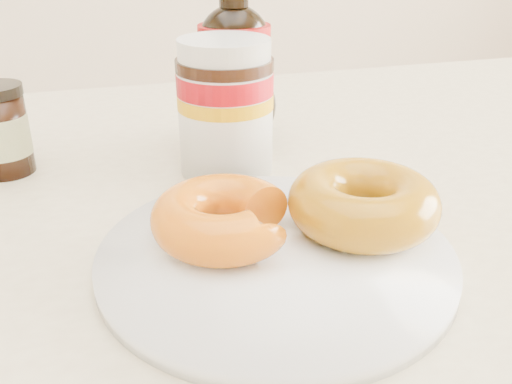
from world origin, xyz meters
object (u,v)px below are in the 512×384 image
object	(u,v)px
plate	(276,256)
nutella_jar	(225,102)
donut_whole	(363,202)
syrup_bottle	(235,65)
dark_jar	(0,131)
dining_table	(261,293)
donut_bitten	(223,217)

from	to	relation	value
plate	nutella_jar	distance (m)	0.19
donut_whole	syrup_bottle	size ratio (longest dim) A/B	0.66
plate	dark_jar	bearing A→B (deg)	130.80
plate	dining_table	bearing A→B (deg)	80.04
dining_table	donut_bitten	size ratio (longest dim) A/B	13.30
donut_bitten	nutella_jar	bearing A→B (deg)	64.23
plate	dark_jar	size ratio (longest dim) A/B	2.93
nutella_jar	dining_table	bearing A→B (deg)	-86.22
donut_whole	nutella_jar	distance (m)	0.18
syrup_bottle	dark_jar	bearing A→B (deg)	-176.74
nutella_jar	dark_jar	bearing A→B (deg)	164.98
dining_table	plate	distance (m)	0.12
dining_table	plate	xyz separation A→B (m)	(-0.01, -0.08, 0.09)
donut_bitten	nutella_jar	world-z (taller)	nutella_jar
donut_bitten	syrup_bottle	size ratio (longest dim) A/B	0.60
donut_bitten	nutella_jar	distance (m)	0.16
plate	donut_bitten	bearing A→B (deg)	143.97
dining_table	donut_whole	size ratio (longest dim) A/B	12.19
donut_bitten	donut_whole	world-z (taller)	donut_whole
dark_jar	donut_bitten	bearing A→B (deg)	-51.16
donut_whole	plate	bearing A→B (deg)	-169.78
plate	donut_whole	world-z (taller)	donut_whole
donut_bitten	plate	bearing A→B (deg)	-47.19
plate	donut_whole	bearing A→B (deg)	10.22
dining_table	nutella_jar	distance (m)	0.18
dining_table	dark_jar	bearing A→B (deg)	144.40
plate	nutella_jar	world-z (taller)	nutella_jar
dining_table	donut_whole	bearing A→B (deg)	-47.86
donut_bitten	syrup_bottle	xyz separation A→B (m)	(0.07, 0.22, 0.06)
donut_whole	nutella_jar	world-z (taller)	nutella_jar
plate	nutella_jar	size ratio (longest dim) A/B	1.98
donut_whole	dark_jar	size ratio (longest dim) A/B	1.32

